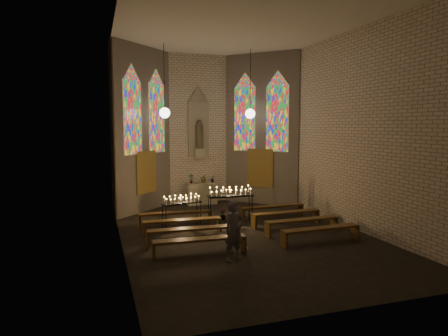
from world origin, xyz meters
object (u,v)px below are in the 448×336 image
Objects in this scene: votive_stand_right at (230,193)px; visitor at (234,231)px; altar at (201,193)px; aisle_flower_pot at (223,215)px; votive_stand_left at (182,201)px.

votive_stand_right is 4.39m from visitor.
votive_stand_right is 1.08× the size of visitor.
aisle_flower_pot is (-0.02, -3.34, -0.30)m from altar.
altar reaches higher than aisle_flower_pot.
aisle_flower_pot is 1.95m from votive_stand_left.
aisle_flower_pot is 0.26× the size of votive_stand_left.
votive_stand_right reaches higher than altar.
aisle_flower_pot is 0.23× the size of votive_stand_right.
aisle_flower_pot is at bearing 1.35° from votive_stand_left.
aisle_flower_pot is 4.78m from visitor.
votive_stand_left is 4.13m from visitor.
votive_stand_left is at bearing -114.36° from altar.
visitor reaches higher than votive_stand_right.
altar is 3.82m from votive_stand_right.
votive_stand_left is (-1.73, -0.51, 0.74)m from aisle_flower_pot.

